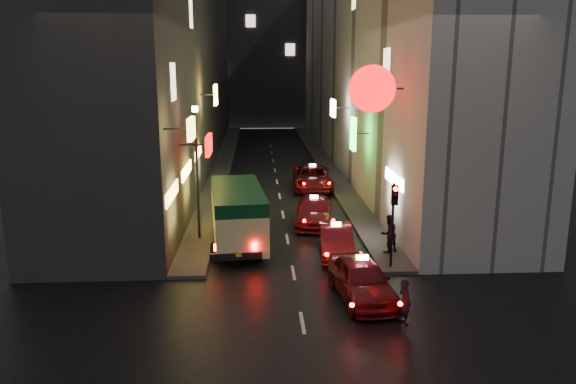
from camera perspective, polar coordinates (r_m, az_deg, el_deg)
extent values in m
cube|color=#343230|center=(47.30, -11.54, 13.56)|extent=(6.00, 52.00, 18.00)
cube|color=#F4C955|center=(22.12, -9.81, 6.35)|extent=(0.18, 1.42, 0.86)
cube|color=#F20A0A|center=(26.35, -8.05, 4.77)|extent=(0.18, 2.02, 0.90)
cube|color=yellow|center=(36.65, -7.37, 9.76)|extent=(0.18, 1.29, 1.32)
cube|color=#F4C955|center=(23.83, -11.73, -0.12)|extent=(0.10, 3.26, 0.55)
cube|color=yellow|center=(28.76, -10.28, 2.16)|extent=(0.10, 3.53, 0.55)
cube|color=#F4C955|center=(34.48, -9.13, 3.97)|extent=(0.10, 3.45, 0.55)
cube|color=#FFE5B2|center=(25.11, -11.61, 10.91)|extent=(0.06, 1.30, 1.60)
cube|color=#FFE5B2|center=(33.14, -9.85, 17.47)|extent=(0.06, 1.30, 1.60)
cube|color=#ACA79D|center=(47.78, 8.39, 13.67)|extent=(6.00, 52.00, 18.00)
cylinder|color=#F20A0A|center=(25.00, 8.56, 10.34)|extent=(2.05, 0.18, 2.05)
cube|color=#32FF37|center=(32.35, 6.64, 5.90)|extent=(0.18, 1.12, 1.88)
cube|color=white|center=(39.06, 4.59, 8.50)|extent=(0.18, 1.60, 1.18)
cube|color=white|center=(26.64, 10.75, 1.29)|extent=(0.10, 3.31, 0.55)
cube|color=#FFE5B2|center=(28.57, 9.99, 12.60)|extent=(0.06, 1.30, 1.60)
cube|color=#343439|center=(78.90, -2.26, 14.90)|extent=(30.00, 10.00, 22.00)
cube|color=#43413E|center=(47.63, -6.59, 2.94)|extent=(1.50, 52.00, 0.15)
cube|color=#43413E|center=(47.89, 3.63, 3.05)|extent=(1.50, 52.00, 0.15)
cube|color=#F0EE96|center=(25.89, -5.14, -2.17)|extent=(2.81, 6.47, 2.30)
cube|color=#0B3B1E|center=(25.68, -5.18, -0.25)|extent=(2.83, 6.49, 0.58)
cube|color=black|center=(26.14, -5.13, -1.50)|extent=(2.59, 3.97, 0.52)
cube|color=black|center=(23.23, -5.33, -6.52)|extent=(2.16, 0.39, 0.31)
cube|color=#FF0A05|center=(23.08, -7.32, -5.61)|extent=(0.19, 0.06, 0.29)
cube|color=#FF0A05|center=(23.02, -3.40, -5.58)|extent=(0.19, 0.06, 0.29)
cylinder|color=black|center=(28.19, -6.96, -3.38)|extent=(0.23, 0.80, 0.80)
cylinder|color=black|center=(24.29, -2.91, -6.00)|extent=(0.23, 0.80, 0.80)
imported|color=maroon|center=(20.40, 7.50, -8.48)|extent=(2.86, 5.65, 1.73)
cube|color=white|center=(20.07, 7.58, -5.94)|extent=(0.44, 0.23, 0.16)
sphere|color=#FF0A05|center=(18.02, 6.52, -11.34)|extent=(0.16, 0.16, 0.16)
sphere|color=#FF0A05|center=(18.33, 11.33, -11.08)|extent=(0.16, 0.16, 0.16)
imported|color=maroon|center=(24.86, 4.89, -4.69)|extent=(2.27, 4.93, 1.53)
cube|color=white|center=(24.61, 4.93, -2.79)|extent=(0.43, 0.21, 0.16)
sphere|color=#FF0A05|center=(22.71, 3.96, -6.34)|extent=(0.16, 0.16, 0.16)
sphere|color=#FF0A05|center=(22.91, 7.34, -6.24)|extent=(0.16, 0.16, 0.16)
imported|color=maroon|center=(29.52, 2.66, -1.75)|extent=(2.67, 5.25, 1.60)
cube|color=white|center=(29.30, 2.68, -0.06)|extent=(0.44, 0.23, 0.16)
sphere|color=#FF0A05|center=(27.25, 1.67, -2.94)|extent=(0.16, 0.16, 0.16)
sphere|color=#FF0A05|center=(27.40, 4.62, -2.88)|extent=(0.16, 0.16, 0.16)
imported|color=maroon|center=(37.76, 2.51, 1.66)|extent=(2.55, 5.75, 1.80)
cube|color=white|center=(37.58, 2.52, 3.14)|extent=(0.43, 0.20, 0.16)
sphere|color=#FF0A05|center=(35.17, 1.63, 0.87)|extent=(0.16, 0.16, 0.16)
sphere|color=#FF0A05|center=(35.34, 4.20, 0.90)|extent=(0.16, 0.16, 0.16)
imported|color=black|center=(18.81, 11.79, -10.54)|extent=(0.55, 0.67, 1.73)
imported|color=black|center=(24.98, 10.21, -3.93)|extent=(0.85, 0.73, 1.93)
cylinder|color=black|center=(23.01, 10.55, -3.37)|extent=(0.10, 0.10, 3.50)
cube|color=black|center=(22.52, 10.79, -0.32)|extent=(0.26, 0.18, 0.80)
sphere|color=#FF0A05|center=(22.35, 10.89, 0.29)|extent=(0.18, 0.18, 0.18)
sphere|color=black|center=(22.41, 10.86, -0.38)|extent=(0.17, 0.17, 0.17)
sphere|color=black|center=(22.47, 10.83, -1.05)|extent=(0.17, 0.17, 0.17)
cylinder|color=black|center=(26.49, -9.19, 1.62)|extent=(0.12, 0.12, 6.00)
cylinder|color=#FFE5BF|center=(26.07, -9.43, 8.31)|extent=(0.28, 0.28, 0.25)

